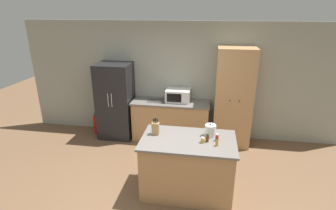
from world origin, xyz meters
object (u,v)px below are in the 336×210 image
refrigerator (116,101)px  spice_bottle_tall_dark (207,138)px  kettle (210,130)px  fire_extinguisher (96,124)px  microwave (178,95)px  spice_bottle_short_red (217,137)px  spice_bottle_amber_oil (203,140)px  pantry_cabinet (233,98)px  knife_block (156,128)px  spice_bottle_green_herb (217,143)px

refrigerator → spice_bottle_tall_dark: bearing=-40.4°
kettle → fire_extinguisher: (-2.68, 1.62, -0.82)m
refrigerator → microwave: (1.41, 0.10, 0.18)m
spice_bottle_tall_dark → kettle: 0.20m
refrigerator → spice_bottle_short_red: refrigerator is taller
refrigerator → spice_bottle_tall_dark: refrigerator is taller
spice_bottle_tall_dark → spice_bottle_amber_oil: bearing=-150.0°
pantry_cabinet → knife_block: pantry_cabinet is taller
microwave → spice_bottle_amber_oil: 2.02m
spice_bottle_tall_dark → spice_bottle_green_herb: (0.14, -0.11, -0.02)m
pantry_cabinet → spice_bottle_amber_oil: size_ratio=24.33×
spice_bottle_tall_dark → fire_extinguisher: spice_bottle_tall_dark is taller
microwave → spice_bottle_short_red: microwave is taller
kettle → fire_extinguisher: size_ratio=0.42×
refrigerator → spice_bottle_tall_dark: (2.09, -1.78, 0.16)m
refrigerator → spice_bottle_green_herb: 2.93m
fire_extinguisher → kettle: bearing=-31.1°
pantry_cabinet → spice_bottle_amber_oil: pantry_cabinet is taller
refrigerator → knife_block: size_ratio=5.98×
spice_bottle_short_red → kettle: 0.18m
microwave → spice_bottle_tall_dark: (0.68, -1.88, -0.02)m
microwave → spice_bottle_short_red: size_ratio=4.64×
pantry_cabinet → spice_bottle_tall_dark: size_ratio=15.09×
refrigerator → spice_bottle_green_herb: (2.23, -1.89, 0.13)m
microwave → knife_block: 1.77m
microwave → knife_block: knife_block is taller
refrigerator → spice_bottle_amber_oil: bearing=-41.9°
pantry_cabinet → spice_bottle_green_herb: size_ratio=23.47×
spice_bottle_tall_dark → kettle: bearing=78.6°
refrigerator → spice_bottle_short_red: bearing=-37.6°
knife_block → spice_bottle_amber_oil: bearing=-12.0°
microwave → spice_bottle_tall_dark: 2.00m
spice_bottle_green_herb → kettle: kettle is taller
pantry_cabinet → knife_block: 2.15m
spice_bottle_short_red → spice_bottle_tall_dark: bearing=-158.2°
spice_bottle_short_red → kettle: bearing=126.9°
microwave → knife_block: size_ratio=1.82×
spice_bottle_tall_dark → knife_block: bearing=171.6°
knife_block → kettle: bearing=5.0°
spice_bottle_green_herb → fire_extinguisher: spice_bottle_green_herb is taller
refrigerator → spice_bottle_short_red: (2.24, -1.72, 0.14)m
pantry_cabinet → kettle: size_ratio=9.83×
refrigerator → microwave: bearing=4.2°
spice_bottle_short_red → refrigerator: bearing=142.4°
spice_bottle_tall_dark → refrigerator: bearing=139.6°
pantry_cabinet → knife_block: size_ratio=7.37×
spice_bottle_amber_oil → spice_bottle_tall_dark: bearing=30.0°
knife_block → spice_bottle_tall_dark: 0.83m
spice_bottle_short_red → spice_bottle_amber_oil: size_ratio=1.30×
pantry_cabinet → spice_bottle_tall_dark: pantry_cabinet is taller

